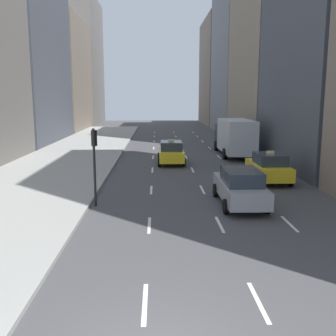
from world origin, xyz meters
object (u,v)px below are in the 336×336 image
(box_truck, at_px, (234,136))
(traffic_light_pole, at_px, (94,154))
(taxi_lead, at_px, (269,167))
(taxi_second, at_px, (171,152))
(sedan_black_near, at_px, (240,187))

(box_truck, height_order, traffic_light_pole, traffic_light_pole)
(taxi_lead, bearing_deg, box_truck, 90.00)
(box_truck, xyz_separation_m, traffic_light_pole, (-9.55, -15.77, 0.70))
(taxi_second, height_order, box_truck, box_truck)
(sedan_black_near, bearing_deg, box_truck, 80.01)
(taxi_lead, relative_size, taxi_second, 1.00)
(taxi_lead, xyz_separation_m, sedan_black_near, (-2.80, -5.15, -0.00))
(taxi_second, bearing_deg, box_truck, 36.44)
(sedan_black_near, bearing_deg, taxi_lead, 61.48)
(taxi_second, xyz_separation_m, box_truck, (5.60, 4.13, 0.83))
(taxi_lead, distance_m, box_truck, 10.77)
(taxi_second, bearing_deg, taxi_lead, -49.70)
(taxi_lead, relative_size, sedan_black_near, 0.90)
(taxi_second, height_order, traffic_light_pole, traffic_light_pole)
(taxi_second, xyz_separation_m, sedan_black_near, (2.80, -11.76, -0.00))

